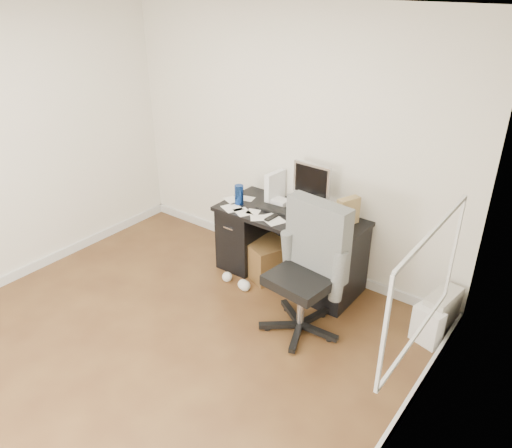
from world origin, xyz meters
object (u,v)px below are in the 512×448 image
(desk, at_px, (289,245))
(keyboard, at_px, (276,210))
(wicker_basket, at_px, (267,259))
(lcd_monitor, at_px, (312,188))
(pc_tower, at_px, (441,312))
(office_chair, at_px, (303,273))

(desk, height_order, keyboard, keyboard)
(wicker_basket, bearing_deg, keyboard, 52.54)
(desk, height_order, lcd_monitor, lcd_monitor)
(lcd_monitor, relative_size, pc_tower, 1.26)
(lcd_monitor, xyz_separation_m, office_chair, (0.42, -0.81, -0.41))
(wicker_basket, bearing_deg, pc_tower, 5.71)
(office_chair, xyz_separation_m, wicker_basket, (-0.77, 0.54, -0.41))
(keyboard, xyz_separation_m, wicker_basket, (-0.06, -0.07, -0.57))
(keyboard, distance_m, wicker_basket, 0.58)
(lcd_monitor, relative_size, keyboard, 1.26)
(lcd_monitor, bearing_deg, office_chair, -60.36)
(desk, relative_size, wicker_basket, 3.87)
(desk, bearing_deg, wicker_basket, -157.06)
(lcd_monitor, distance_m, wicker_basket, 0.92)
(lcd_monitor, xyz_separation_m, pc_tower, (1.44, -0.09, -0.80))
(desk, distance_m, lcd_monitor, 0.64)
(desk, xyz_separation_m, office_chair, (0.55, -0.64, 0.20))
(desk, distance_m, pc_tower, 1.57)
(lcd_monitor, relative_size, office_chair, 0.43)
(pc_tower, relative_size, wicker_basket, 1.05)
(desk, distance_m, office_chair, 0.86)
(desk, bearing_deg, keyboard, -173.54)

